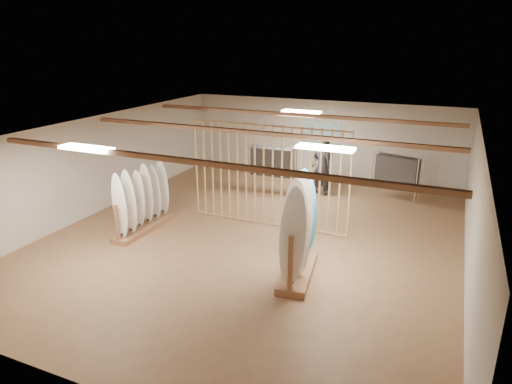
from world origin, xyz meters
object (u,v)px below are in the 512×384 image
at_px(clothing_rack_b, 397,170).
at_px(shopper_b, 323,160).
at_px(rack_left, 143,208).
at_px(clothing_rack_a, 272,162).
at_px(shopper_a, 322,163).
at_px(rack_right, 298,244).

bearing_deg(clothing_rack_b, shopper_b, -166.72).
height_order(rack_left, clothing_rack_a, rack_left).
bearing_deg(shopper_a, shopper_b, -57.10).
distance_m(rack_right, clothing_rack_a, 5.70).
relative_size(rack_left, clothing_rack_b, 1.44).
height_order(clothing_rack_a, shopper_b, shopper_b).
bearing_deg(rack_right, clothing_rack_b, 69.02).
xyz_separation_m(rack_left, rack_right, (4.58, -0.75, 0.15)).
height_order(rack_left, shopper_b, shopper_b).
bearing_deg(clothing_rack_a, rack_right, -66.02).
bearing_deg(clothing_rack_a, rack_left, -117.90).
distance_m(rack_right, shopper_a, 5.67).
distance_m(rack_left, shopper_b, 6.30).
bearing_deg(shopper_b, clothing_rack_a, -102.00).
xyz_separation_m(rack_right, shopper_b, (-1.17, 6.03, 0.29)).
relative_size(rack_right, clothing_rack_a, 1.37).
bearing_deg(rack_right, clothing_rack_a, 108.23).
bearing_deg(rack_left, rack_right, -9.41).
bearing_deg(clothing_rack_b, rack_left, -122.36).
xyz_separation_m(rack_left, shopper_b, (3.41, 5.28, 0.44)).
distance_m(clothing_rack_b, shopper_a, 2.35).
distance_m(rack_left, shopper_a, 5.97).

